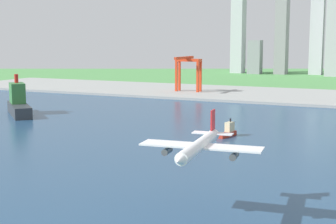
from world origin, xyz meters
The scene contains 8 objects.
ground_plane centered at (0.00, 300.00, 0.00)m, with size 2400.00×2400.00×0.00m, color #50934E.
water_bay centered at (0.00, 240.00, 0.07)m, with size 840.00×360.00×0.15m, color navy.
industrial_pier centered at (0.00, 490.00, 1.25)m, with size 840.00×140.00×2.50m, color #979B98.
airplane_landing centered at (15.38, 129.85, 23.69)m, with size 39.52×43.52×12.67m.
container_barge centered at (-192.51, 281.40, 8.64)m, with size 47.77×44.43×30.21m.
tugboat_small centered at (-20.53, 265.80, 3.12)m, with size 7.17×17.28×10.27m.
port_crane_red centered at (-135.09, 474.07, 29.66)m, with size 26.63×45.09×37.06m.
distant_skyline centered at (-61.31, 823.36, 66.73)m, with size 271.57×48.55×159.11m.
Camera 1 is at (71.98, -12.81, 56.27)m, focal length 53.84 mm.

